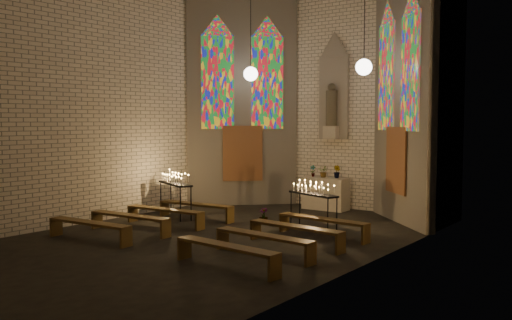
{
  "coord_description": "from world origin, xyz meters",
  "views": [
    {
      "loc": [
        8.74,
        -9.99,
        2.78
      ],
      "look_at": [
        0.25,
        1.47,
        1.78
      ],
      "focal_mm": 40.0,
      "sensor_mm": 36.0,
      "label": 1
    }
  ],
  "objects_px": {
    "votive_stand_left": "(175,180)",
    "aisle_flower_pot": "(264,216)",
    "votive_stand_right": "(313,191)",
    "altar": "(326,194)"
  },
  "relations": [
    {
      "from": "votive_stand_right",
      "to": "aisle_flower_pot",
      "type": "bearing_deg",
      "value": -154.07
    },
    {
      "from": "aisle_flower_pot",
      "to": "votive_stand_right",
      "type": "xyz_separation_m",
      "value": [
        1.44,
        0.17,
        0.77
      ]
    },
    {
      "from": "altar",
      "to": "votive_stand_left",
      "type": "relative_size",
      "value": 0.83
    },
    {
      "from": "aisle_flower_pot",
      "to": "votive_stand_left",
      "type": "height_order",
      "value": "votive_stand_left"
    },
    {
      "from": "altar",
      "to": "aisle_flower_pot",
      "type": "bearing_deg",
      "value": -92.16
    },
    {
      "from": "votive_stand_left",
      "to": "votive_stand_right",
      "type": "relative_size",
      "value": 1.06
    },
    {
      "from": "altar",
      "to": "votive_stand_right",
      "type": "bearing_deg",
      "value": -66.02
    },
    {
      "from": "votive_stand_left",
      "to": "aisle_flower_pot",
      "type": "bearing_deg",
      "value": 38.09
    },
    {
      "from": "aisle_flower_pot",
      "to": "votive_stand_right",
      "type": "relative_size",
      "value": 0.27
    },
    {
      "from": "votive_stand_left",
      "to": "votive_stand_right",
      "type": "bearing_deg",
      "value": 35.63
    }
  ]
}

